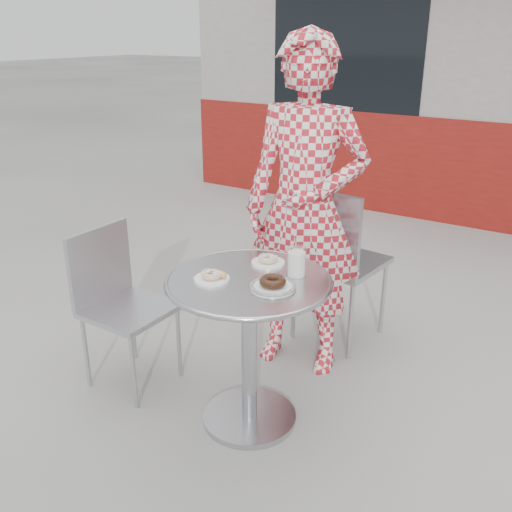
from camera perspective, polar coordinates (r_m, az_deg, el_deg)
The scene contains 10 objects.
ground at distance 2.88m, azimuth -1.29°, elevation -16.20°, with size 60.00×60.00×0.00m, color #A4A29C.
storefront at distance 7.55m, azimuth 24.21°, elevation 17.84°, with size 6.02×4.55×3.00m.
bistro_table at distance 2.59m, azimuth -0.71°, elevation -6.01°, with size 0.75×0.75×0.75m.
chair_far at distance 3.48m, azimuth 8.19°, elevation -3.59°, with size 0.51×0.51×0.97m.
chair_left at distance 3.11m, azimuth -12.43°, elevation -8.02°, with size 0.41×0.40×0.84m.
seated_person at distance 2.99m, azimuth 4.93°, elevation 4.60°, with size 0.65×0.43×1.79m, color #AA1A25.
plate_far at distance 2.66m, azimuth 1.21°, elevation -0.46°, with size 0.16×0.16×0.04m.
plate_near at distance 2.50m, azimuth -4.39°, elevation -2.06°, with size 0.16×0.16×0.04m.
plate_checker at distance 2.41m, azimuth 1.68°, elevation -2.91°, with size 0.20×0.20×0.05m.
milk_cup at distance 2.52m, azimuth 4.07°, elevation -0.66°, with size 0.08×0.08×0.13m.
Camera 1 is at (1.28, -1.88, 1.78)m, focal length 40.00 mm.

